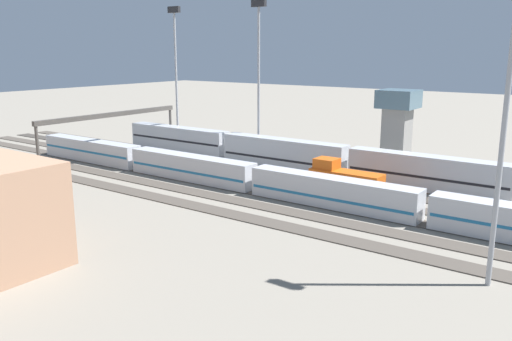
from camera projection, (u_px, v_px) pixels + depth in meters
name	position (u px, v px, depth m)	size (l,w,h in m)	color
ground_plane	(235.00, 183.00, 79.78)	(400.00, 400.00, 0.00)	gray
track_bed_0	(280.00, 168.00, 89.63)	(140.00, 2.80, 0.12)	#4C443D
track_bed_1	(263.00, 174.00, 85.68)	(140.00, 2.80, 0.12)	#3D3833
track_bed_2	(245.00, 180.00, 81.74)	(140.00, 2.80, 0.12)	#4C443D
track_bed_3	(224.00, 186.00, 77.79)	(140.00, 2.80, 0.12)	#4C443D
track_bed_4	(201.00, 194.00, 73.85)	(140.00, 2.80, 0.12)	#4C443D
track_bed_5	(176.00, 202.00, 69.90)	(140.00, 2.80, 0.12)	#4C443D
train_on_track_3	(255.00, 179.00, 74.15)	(95.60, 3.06, 3.80)	silver
train_on_track_0	(283.00, 154.00, 88.73)	(71.40, 3.06, 5.00)	silver
train_on_track_2	(344.00, 182.00, 71.59)	(10.00, 3.00, 5.00)	#D85914
light_mast_0	(259.00, 61.00, 92.32)	(2.80, 0.70, 27.97)	#9EA0A5
light_mast_1	(509.00, 81.00, 41.39)	(2.80, 0.70, 27.00)	#9EA0A5
light_mast_2	(176.00, 60.00, 104.52)	(2.80, 0.70, 27.81)	#9EA0A5
signal_gantry	(111.00, 119.00, 94.02)	(0.70, 30.00, 8.80)	#4C4742
control_tower	(397.00, 123.00, 88.53)	(6.00, 6.00, 13.19)	gray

